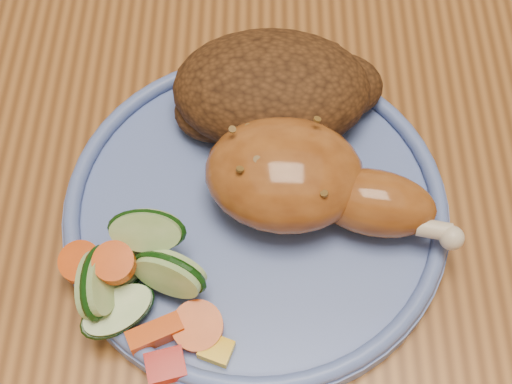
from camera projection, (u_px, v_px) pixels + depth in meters
dining_table at (356, 179)px, 0.55m from camera, size 0.90×1.40×0.75m
plate at (256, 210)px, 0.44m from camera, size 0.23×0.23×0.01m
plate_rim at (256, 201)px, 0.43m from camera, size 0.23×0.23×0.01m
chicken_leg at (306, 181)px, 0.41m from camera, size 0.15×0.09×0.05m
rice_pilaf at (276, 90)px, 0.45m from camera, size 0.14×0.09×0.05m
vegetable_pile at (134, 281)px, 0.39m from camera, size 0.10×0.10×0.05m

